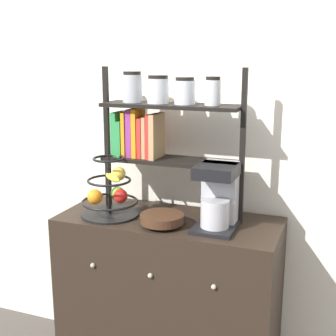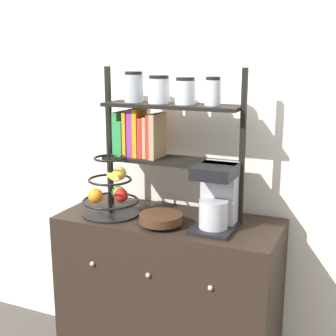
{
  "view_description": "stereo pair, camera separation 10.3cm",
  "coord_description": "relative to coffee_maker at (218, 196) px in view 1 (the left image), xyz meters",
  "views": [
    {
      "loc": [
        0.8,
        -1.85,
        1.71
      ],
      "look_at": [
        -0.0,
        0.24,
        1.18
      ],
      "focal_mm": 50.0,
      "sensor_mm": 36.0,
      "label": 1
    },
    {
      "loc": [
        0.89,
        -1.81,
        1.71
      ],
      "look_at": [
        -0.0,
        0.24,
        1.18
      ],
      "focal_mm": 50.0,
      "sensor_mm": 36.0,
      "label": 2
    }
  ],
  "objects": [
    {
      "name": "wall_back",
      "position": [
        -0.26,
        0.31,
        0.22
      ],
      "size": [
        7.0,
        0.05,
        2.6
      ],
      "primitive_type": "cube",
      "color": "silver",
      "rests_on": "ground_plane"
    },
    {
      "name": "sideboard",
      "position": [
        -0.26,
        0.03,
        -0.62
      ],
      "size": [
        1.12,
        0.49,
        0.92
      ],
      "color": "black",
      "rests_on": "ground_plane"
    },
    {
      "name": "coffee_maker",
      "position": [
        0.0,
        0.0,
        0.0
      ],
      "size": [
        0.19,
        0.25,
        0.31
      ],
      "color": "black",
      "rests_on": "sideboard"
    },
    {
      "name": "fruit_stand",
      "position": [
        -0.55,
        -0.04,
        -0.04
      ],
      "size": [
        0.29,
        0.29,
        0.36
      ],
      "color": "black",
      "rests_on": "sideboard"
    },
    {
      "name": "wooden_bowl",
      "position": [
        -0.25,
        -0.08,
        -0.12
      ],
      "size": [
        0.21,
        0.21,
        0.06
      ],
      "color": "#422819",
      "rests_on": "sideboard"
    },
    {
      "name": "shelf_hutch",
      "position": [
        -0.35,
        0.1,
        0.32
      ],
      "size": [
        0.75,
        0.2,
        0.75
      ],
      "color": "black",
      "rests_on": "sideboard"
    }
  ]
}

